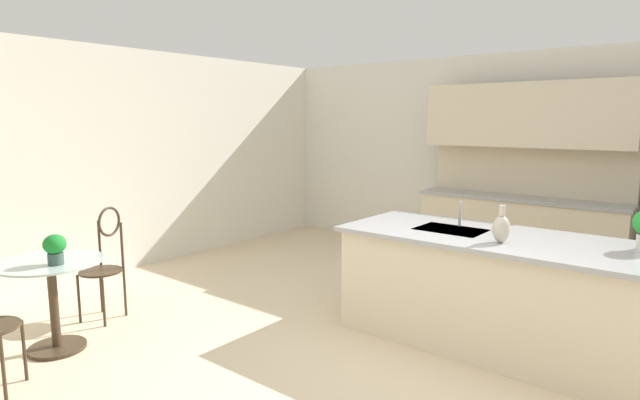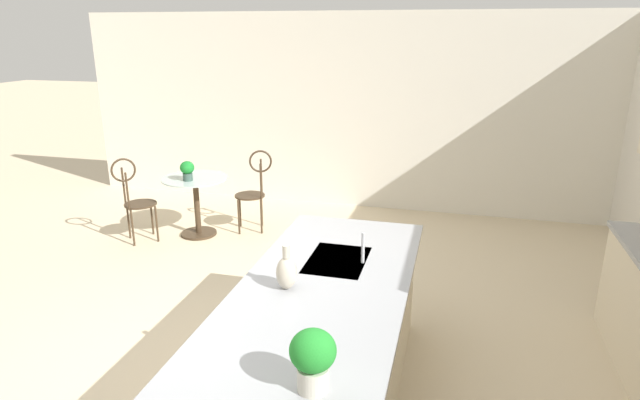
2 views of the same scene
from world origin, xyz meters
The scene contains 11 objects.
ground_plane centered at (0.00, 0.00, 0.00)m, with size 40.00×40.00×0.00m, color beige.
wall_back centered at (0.00, 3.66, 1.35)m, with size 9.00×0.12×2.70m, color silver.
wall_left_window centered at (-4.26, 0.00, 1.35)m, with size 0.12×7.80×2.70m, color silver.
kitchen_island centered at (0.30, 0.85, 0.46)m, with size 2.80×1.06×0.92m.
back_counter_run centered at (-0.40, 3.21, 0.49)m, with size 2.44×0.64×1.52m.
upper_cabinet_run centered at (-0.40, 3.18, 1.90)m, with size 2.40×0.36×0.76m.
bistro_table centered at (-2.56, -1.46, 0.45)m, with size 0.80×0.80×0.74m.
chair_by_island centered at (-2.91, -0.83, 0.57)m, with size 0.49×0.52×1.04m.
sink_faucet centered at (-0.25, 1.03, 1.03)m, with size 0.02×0.02×0.22m, color #B2B5BA.
potted_plant_on_table centered at (-2.42, -1.47, 0.88)m, with size 0.17×0.17×0.24m.
vase_on_counter centered at (0.25, 0.64, 1.03)m, with size 0.13×0.13×0.29m.
Camera 1 is at (1.57, -3.20, 1.84)m, focal length 28.94 mm.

